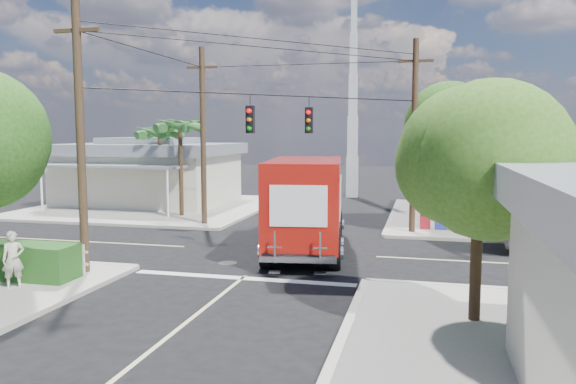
% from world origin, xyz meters
% --- Properties ---
extents(ground, '(120.00, 120.00, 0.00)m').
position_xyz_m(ground, '(0.00, 0.00, 0.00)').
color(ground, black).
rests_on(ground, ground).
extents(sidewalk_ne, '(14.12, 14.12, 0.14)m').
position_xyz_m(sidewalk_ne, '(10.88, 10.88, 0.07)').
color(sidewalk_ne, '#9A958B').
rests_on(sidewalk_ne, ground).
extents(sidewalk_nw, '(14.12, 14.12, 0.14)m').
position_xyz_m(sidewalk_nw, '(-10.88, 10.88, 0.07)').
color(sidewalk_nw, '#9A958B').
rests_on(sidewalk_nw, ground).
extents(road_markings, '(32.00, 32.00, 0.01)m').
position_xyz_m(road_markings, '(0.00, -1.47, 0.01)').
color(road_markings, beige).
rests_on(road_markings, ground).
extents(building_ne, '(11.80, 10.20, 4.50)m').
position_xyz_m(building_ne, '(12.50, 11.97, 2.32)').
color(building_ne, beige).
rests_on(building_ne, sidewalk_ne).
extents(building_nw, '(10.80, 10.20, 4.30)m').
position_xyz_m(building_nw, '(-12.00, 12.46, 2.22)').
color(building_nw, beige).
rests_on(building_nw, sidewalk_nw).
extents(radio_tower, '(0.80, 0.80, 17.00)m').
position_xyz_m(radio_tower, '(0.50, 20.00, 5.64)').
color(radio_tower, silver).
rests_on(radio_tower, ground).
extents(tree_ne_front, '(4.21, 4.14, 6.66)m').
position_xyz_m(tree_ne_front, '(7.21, 6.76, 4.77)').
color(tree_ne_front, '#422D1C').
rests_on(tree_ne_front, sidewalk_ne).
extents(tree_ne_back, '(3.77, 3.66, 5.82)m').
position_xyz_m(tree_ne_back, '(9.81, 8.96, 4.19)').
color(tree_ne_back, '#422D1C').
rests_on(tree_ne_back, sidewalk_ne).
extents(tree_se, '(3.67, 3.54, 5.62)m').
position_xyz_m(tree_se, '(7.01, -7.24, 4.04)').
color(tree_se, '#422D1C').
rests_on(tree_se, sidewalk_se).
extents(palm_nw_front, '(3.01, 3.08, 5.59)m').
position_xyz_m(palm_nw_front, '(-7.50, 7.50, 5.04)').
color(palm_nw_front, '#422D1C').
rests_on(palm_nw_front, sidewalk_nw).
extents(palm_nw_back, '(3.01, 3.08, 5.19)m').
position_xyz_m(palm_nw_back, '(-9.50, 9.00, 4.67)').
color(palm_nw_back, '#422D1C').
rests_on(palm_nw_back, sidewalk_nw).
extents(utility_poles, '(12.00, 10.68, 9.00)m').
position_xyz_m(utility_poles, '(-1.58, 1.60, 4.67)').
color(utility_poles, '#473321').
rests_on(utility_poles, ground).
extents(picket_fence, '(5.94, 0.06, 1.00)m').
position_xyz_m(picket_fence, '(-7.80, -5.60, 0.68)').
color(picket_fence, silver).
rests_on(picket_fence, sidewalk_sw).
extents(vending_boxes, '(1.90, 0.50, 1.10)m').
position_xyz_m(vending_boxes, '(6.50, 6.20, 0.69)').
color(vending_boxes, maroon).
rests_on(vending_boxes, sidewalk_ne).
extents(delivery_truck, '(3.76, 8.87, 3.73)m').
position_xyz_m(delivery_truck, '(1.17, 0.32, 1.89)').
color(delivery_truck, black).
rests_on(delivery_truck, ground).
extents(pedestrian, '(0.73, 0.72, 1.71)m').
position_xyz_m(pedestrian, '(-6.13, -7.42, 0.99)').
color(pedestrian, beige).
rests_on(pedestrian, sidewalk_sw).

